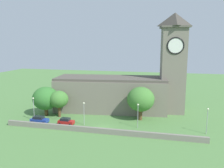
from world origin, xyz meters
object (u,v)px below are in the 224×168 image
car_blue (39,120)px  car_red (66,121)px  streetlamp_east_mid (207,117)px  tree_by_tower (141,99)px  streetlamp_west_end (34,105)px  tree_riverside_west (46,98)px  streetlamp_west_mid (84,110)px  church (126,86)px  tree_churchyard (59,99)px  streetlamp_central (138,112)px

car_blue → car_red: 7.30m
streetlamp_east_mid → tree_by_tower: size_ratio=0.67×
streetlamp_west_end → tree_riverside_west: size_ratio=0.77×
streetlamp_west_mid → streetlamp_east_mid: (29.29, 0.97, 0.07)m
tree_riverside_west → church: bearing=25.8°
tree_churchyard → tree_riverside_west: (-4.32, 0.43, -0.06)m
car_blue → streetlamp_central: size_ratio=0.76×
car_red → streetlamp_central: bearing=6.3°
church → streetlamp_west_mid: (-7.98, -15.79, -3.50)m
church → tree_by_tower: (5.42, -8.34, -1.85)m
car_red → streetlamp_east_mid: size_ratio=0.67×
streetlamp_west_mid → tree_by_tower: size_ratio=0.66×
car_red → streetlamp_west_end: (-9.62, 0.99, 3.43)m
streetlamp_west_mid → tree_by_tower: (13.40, 7.46, 1.65)m
church → car_red: church is taller
streetlamp_east_mid → tree_riverside_west: (-42.82, 4.42, 0.82)m
tree_riverside_west → streetlamp_west_end: bearing=-97.9°
streetlamp_east_mid → streetlamp_central: bearing=179.2°
streetlamp_central → tree_churchyard: size_ratio=0.82×
streetlamp_central → streetlamp_west_mid: bearing=-174.9°
car_red → streetlamp_east_mid: bearing=3.0°
church → streetlamp_east_mid: bearing=-34.8°
streetlamp_west_mid → tree_by_tower: tree_by_tower is taller
car_red → streetlamp_east_mid: (33.91, 1.75, 3.27)m
tree_by_tower → tree_churchyard: tree_by_tower is taller
car_red → streetlamp_west_end: 10.27m
streetlamp_west_end → tree_by_tower: tree_by_tower is taller
streetlamp_west_mid → tree_churchyard: size_ratio=0.80×
streetlamp_east_mid → church: bearing=145.2°
streetlamp_west_end → tree_churchyard: bearing=43.3°
streetlamp_west_mid → tree_riverside_west: tree_riverside_west is taller
church → streetlamp_central: 15.96m
tree_by_tower → tree_riverside_west: size_ratio=1.09×
streetlamp_west_mid → streetlamp_central: size_ratio=0.98×
church → tree_by_tower: church is taller
car_blue → tree_by_tower: bearing=18.9°
streetlamp_west_end → streetlamp_east_mid: (43.53, 0.76, -0.16)m
car_blue → tree_by_tower: size_ratio=0.51×
car_red → tree_by_tower: 20.40m
streetlamp_west_end → tree_riverside_west: 5.27m
car_blue → tree_churchyard: bearing=66.3°
tree_by_tower → tree_churchyard: bearing=-173.7°
car_red → streetlamp_central: size_ratio=0.67×
streetlamp_central → tree_churchyard: tree_churchyard is taller
church → car_blue: (-19.90, -16.99, -6.65)m
car_blue → streetlamp_west_end: size_ratio=0.73×
tree_by_tower → streetlamp_west_mid: bearing=-150.9°
streetlamp_west_mid → tree_riverside_west: 14.59m
streetlamp_west_mid → streetlamp_central: 13.51m
church → streetlamp_east_mid: 26.18m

